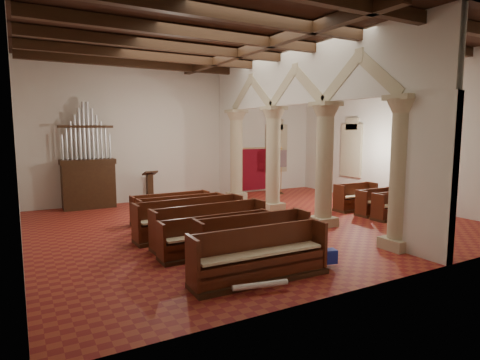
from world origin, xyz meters
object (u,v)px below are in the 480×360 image
pipe_organ (88,175)px  lectern (150,189)px  aisle_pew_0 (393,210)px  nave_pew_0 (260,263)px  processional_banner (281,178)px

pipe_organ → lectern: (2.52, -0.01, -0.78)m
aisle_pew_0 → pipe_organ: bearing=140.7°
pipe_organ → aisle_pew_0: 11.86m
nave_pew_0 → aisle_pew_0: bearing=21.4°
lectern → nave_pew_0: bearing=-98.9°
pipe_organ → lectern: size_ratio=3.09×
lectern → nave_pew_0: lectern is taller
pipe_organ → nave_pew_0: bearing=-79.4°
nave_pew_0 → processional_banner: bearing=54.2°
lectern → aisle_pew_0: lectern is taller
processional_banner → aisle_pew_0: bearing=-68.0°
lectern → aisle_pew_0: size_ratio=0.86×
aisle_pew_0 → processional_banner: bearing=92.1°
nave_pew_0 → aisle_pew_0: nave_pew_0 is taller
pipe_organ → nave_pew_0: 10.33m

